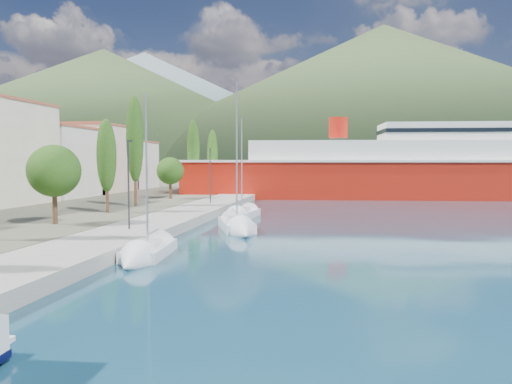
# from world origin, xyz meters

# --- Properties ---
(ground) EXTENTS (1400.00, 1400.00, 0.00)m
(ground) POSITION_xyz_m (0.00, 120.00, 0.00)
(ground) COLOR #153D52
(quay) EXTENTS (5.00, 88.00, 0.80)m
(quay) POSITION_xyz_m (-9.00, 26.00, 0.40)
(quay) COLOR gray
(quay) RESTS_ON ground
(hills_far) EXTENTS (1480.00, 900.00, 180.00)m
(hills_far) POSITION_xyz_m (138.59, 618.73, 77.39)
(hills_far) COLOR slate
(hills_far) RESTS_ON ground
(hills_near) EXTENTS (1010.00, 520.00, 115.00)m
(hills_near) POSITION_xyz_m (98.04, 372.50, 49.18)
(hills_near) COLOR #374B28
(hills_near) RESTS_ON ground
(town_buildings) EXTENTS (9.20, 69.20, 11.30)m
(town_buildings) POSITION_xyz_m (-32.00, 36.91, 5.57)
(town_buildings) COLOR beige
(town_buildings) RESTS_ON land_strip
(tree_row) EXTENTS (3.91, 66.05, 11.52)m
(tree_row) POSITION_xyz_m (-15.90, 30.84, 5.89)
(tree_row) COLOR #47301E
(tree_row) RESTS_ON land_strip
(lamp_posts) EXTENTS (0.15, 47.21, 6.06)m
(lamp_posts) POSITION_xyz_m (-9.00, 14.38, 4.08)
(lamp_posts) COLOR #2D2D33
(lamp_posts) RESTS_ON quay
(sailboat_near) EXTENTS (2.72, 7.13, 10.01)m
(sailboat_near) POSITION_xyz_m (-5.42, 8.59, 0.28)
(sailboat_near) COLOR silver
(sailboat_near) RESTS_ON ground
(sailboat_mid) EXTENTS (5.01, 8.95, 12.50)m
(sailboat_mid) POSITION_xyz_m (-2.27, 20.22, 0.30)
(sailboat_mid) COLOR silver
(sailboat_mid) RESTS_ON ground
(sailboat_far) EXTENTS (2.89, 7.23, 10.38)m
(sailboat_far) POSITION_xyz_m (-4.15, 28.65, 0.29)
(sailboat_far) COLOR silver
(sailboat_far) RESTS_ON ground
(ferry) EXTENTS (64.75, 18.91, 12.68)m
(ferry) POSITION_xyz_m (14.02, 60.73, 3.86)
(ferry) COLOR #AF190C
(ferry) RESTS_ON ground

